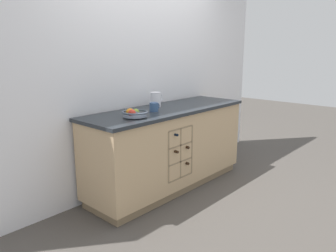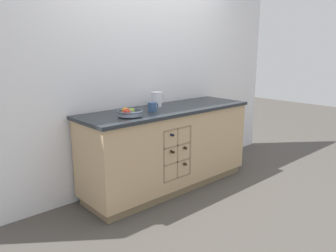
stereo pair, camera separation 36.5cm
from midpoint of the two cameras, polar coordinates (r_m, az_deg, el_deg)
The scene contains 6 objects.
ground_plane at distance 3.87m, azimuth 2.74°, elevation -10.45°, with size 14.00×14.00×0.00m, color #4C4742.
back_wall at distance 3.83m, azimuth -1.05°, elevation 9.04°, with size 4.42×0.06×2.55m, color white.
kitchen_island at distance 3.71m, azimuth 2.83°, elevation -3.83°, with size 2.06×0.67×0.92m.
fruit_bowl at distance 3.14m, azimuth -3.43°, elevation 2.34°, with size 0.25×0.25×0.08m.
white_pitcher at distance 3.69m, azimuth 0.85°, elevation 4.73°, with size 0.18×0.12×0.17m.
ceramic_mug at distance 3.41m, azimuth 0.30°, elevation 3.35°, with size 0.13×0.09×0.09m.
Camera 2 is at (-2.38, -2.64, 1.56)m, focal length 35.00 mm.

